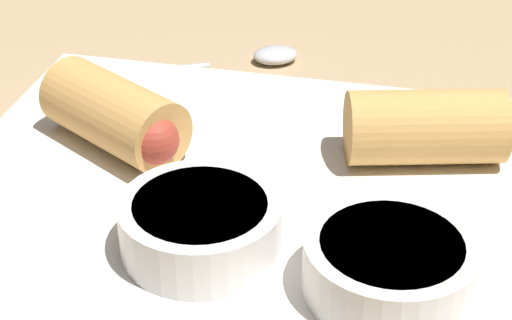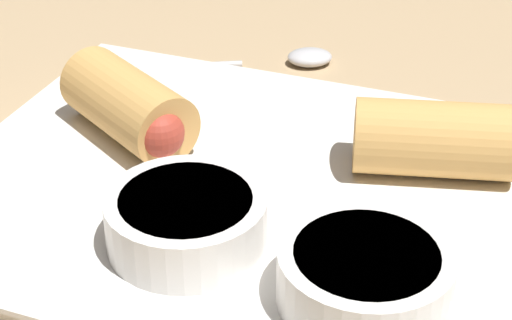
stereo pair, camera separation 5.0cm
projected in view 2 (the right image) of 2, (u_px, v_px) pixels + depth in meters
The scene contains 7 objects.
table_surface at pixel (256, 223), 46.03cm from camera, with size 180.00×140.00×2.00cm.
serving_plate at pixel (256, 198), 44.98cm from camera, with size 32.70×25.54×1.50cm.
roll_front_left at pixel (443, 139), 44.67cm from camera, with size 9.33×6.00×4.04cm.
roll_front_right at pixel (132, 107), 47.62cm from camera, with size 9.26×7.70×4.04cm.
dipping_bowl_near at pixel (186, 219), 39.72cm from camera, with size 7.58×7.58×2.61cm.
dipping_bowl_far at pixel (365, 274), 36.35cm from camera, with size 7.58×7.58×2.61cm.
spoon at pixel (275, 60), 59.83cm from camera, with size 15.86×8.87×1.09cm.
Camera 2 is at (-13.07, 34.73, 28.44)cm, focal length 60.00 mm.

